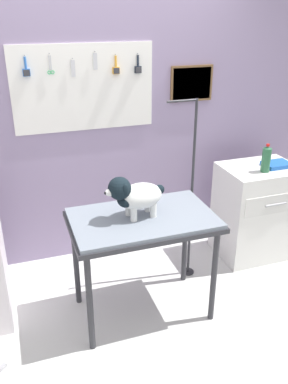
{
  "coord_description": "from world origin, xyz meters",
  "views": [
    {
      "loc": [
        -0.79,
        -2.15,
        2.19
      ],
      "look_at": [
        0.05,
        0.31,
        1.01
      ],
      "focal_mm": 38.16,
      "sensor_mm": 36.0,
      "label": 1
    }
  ],
  "objects_px": {
    "grooming_arm": "(190,200)",
    "dog": "(134,195)",
    "grooming_table": "(143,227)",
    "cabinet_right": "(256,211)",
    "soda_bottle": "(266,159)"
  },
  "relations": [
    {
      "from": "dog",
      "to": "cabinet_right",
      "type": "xyz_separation_m",
      "value": [
        1.33,
        0.45,
        -0.56
      ]
    },
    {
      "from": "cabinet_right",
      "to": "soda_bottle",
      "type": "relative_size",
      "value": 3.56
    },
    {
      "from": "grooming_table",
      "to": "dog",
      "type": "bearing_deg",
      "value": 170.65
    },
    {
      "from": "grooming_arm",
      "to": "soda_bottle",
      "type": "distance_m",
      "value": 0.76
    },
    {
      "from": "grooming_table",
      "to": "cabinet_right",
      "type": "relative_size",
      "value": 1.18
    },
    {
      "from": "grooming_arm",
      "to": "dog",
      "type": "height_order",
      "value": "grooming_arm"
    },
    {
      "from": "cabinet_right",
      "to": "soda_bottle",
      "type": "height_order",
      "value": "soda_bottle"
    },
    {
      "from": "grooming_arm",
      "to": "dog",
      "type": "xyz_separation_m",
      "value": [
        -0.59,
        -0.33,
        0.28
      ]
    },
    {
      "from": "grooming_table",
      "to": "soda_bottle",
      "type": "relative_size",
      "value": 4.2
    },
    {
      "from": "dog",
      "to": "grooming_arm",
      "type": "bearing_deg",
      "value": 29.16
    },
    {
      "from": "dog",
      "to": "soda_bottle",
      "type": "height_order",
      "value": "dog"
    },
    {
      "from": "cabinet_right",
      "to": "grooming_table",
      "type": "bearing_deg",
      "value": -160.2
    },
    {
      "from": "grooming_table",
      "to": "grooming_arm",
      "type": "bearing_deg",
      "value": 32.5
    },
    {
      "from": "grooming_arm",
      "to": "grooming_table",
      "type": "bearing_deg",
      "value": -147.5
    },
    {
      "from": "grooming_table",
      "to": "dog",
      "type": "xyz_separation_m",
      "value": [
        -0.06,
        0.01,
        0.26
      ]
    }
  ]
}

